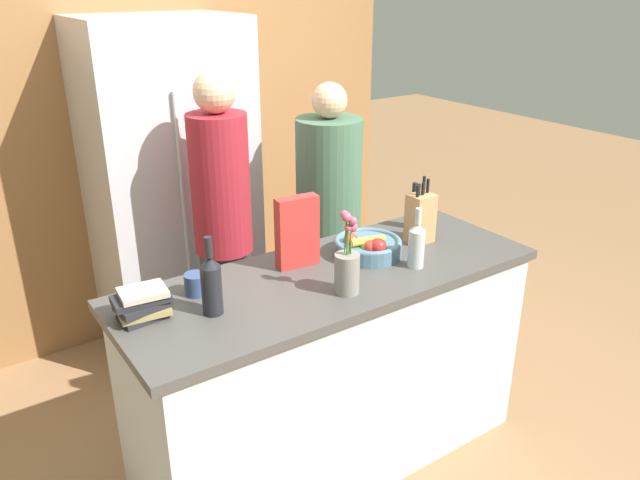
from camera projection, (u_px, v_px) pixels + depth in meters
ground_plane at (330, 453)px, 2.92m from camera, size 14.00×14.00×0.00m
kitchen_island at (331, 369)px, 2.74m from camera, size 1.79×0.66×0.94m
back_wall_wood at (168, 116)px, 3.69m from camera, size 2.99×0.12×2.60m
refrigerator at (172, 194)px, 3.48m from camera, size 0.83×0.62×1.89m
fruit_bowl at (368, 246)px, 2.71m from camera, size 0.30×0.30×0.11m
knife_block at (420, 217)px, 2.83m from camera, size 0.11×0.10×0.31m
flower_vase at (347, 267)px, 2.37m from camera, size 0.10×0.10×0.33m
cereal_box at (297, 232)px, 2.57m from camera, size 0.19×0.08×0.30m
coffee_mug at (197, 284)px, 2.38m from camera, size 0.12×0.09×0.08m
book_stack at (142, 304)px, 2.21m from camera, size 0.20×0.15×0.11m
bottle_oil at (211, 284)px, 2.21m from camera, size 0.08×0.08×0.30m
bottle_vinegar at (417, 244)px, 2.58m from camera, size 0.07×0.07×0.26m
bottle_wine at (413, 210)px, 3.00m from camera, size 0.06×0.06×0.22m
person_at_sink at (223, 221)px, 3.04m from camera, size 0.28×0.28×1.68m
person_in_blue at (329, 212)px, 3.38m from camera, size 0.35×0.35×1.58m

